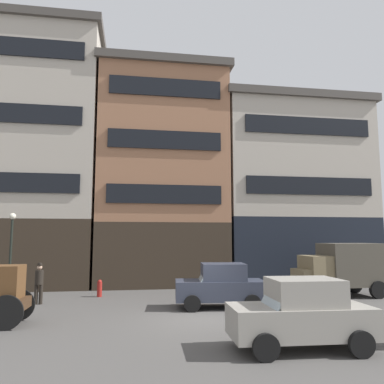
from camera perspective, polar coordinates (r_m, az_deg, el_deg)
name	(u,v)px	position (r m, az deg, el deg)	size (l,w,h in m)	color
ground_plane	(203,319)	(14.31, 1.62, -18.66)	(120.00, 120.00, 0.00)	#4C4947
building_far_left	(31,154)	(25.94, -23.25, 5.33)	(8.78, 6.23, 16.23)	#33281E
building_center_left	(161,175)	(24.97, -4.65, 2.64)	(8.46, 6.23, 14.00)	#33281E
building_center_right	(291,190)	(27.04, 14.76, 0.32)	(10.28, 6.23, 12.33)	black
delivery_truck_near	(341,267)	(20.61, 21.58, -10.58)	(4.40, 2.23, 2.62)	#7A6B4C
sedan_dark	(301,314)	(10.84, 16.17, -17.31)	(3.76, 1.98, 1.83)	gray
sedan_light	(221,286)	(16.29, 4.35, -13.95)	(3.84, 2.16, 1.83)	#333847
pedestrian_officer	(39,281)	(18.38, -22.17, -12.44)	(0.51, 0.51, 1.79)	black
streetlamp_curbside	(11,242)	(20.67, -25.72, -6.90)	(0.32, 0.32, 4.12)	black
fire_hydrant_curbside	(100,288)	(19.77, -13.83, -13.94)	(0.24, 0.24, 0.83)	maroon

